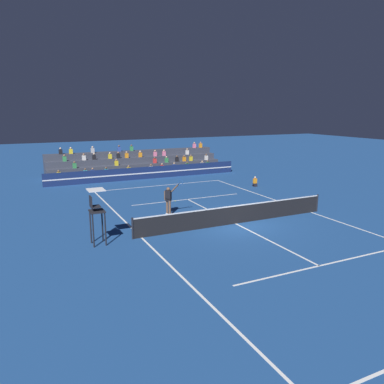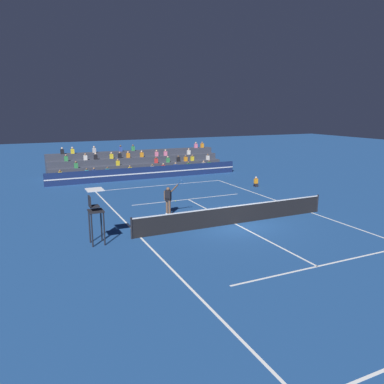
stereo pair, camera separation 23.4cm
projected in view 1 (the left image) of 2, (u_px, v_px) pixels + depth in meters
The scene contains 9 objects.
ground_plane at pixel (236, 224), 20.97m from camera, with size 120.00×120.00×0.00m, color navy.
court_lines at pixel (236, 224), 20.97m from camera, with size 11.10×23.90×0.01m.
tennis_net at pixel (236, 214), 20.85m from camera, with size 12.00×0.10×1.10m.
sponsor_banner_wall at pixel (147, 173), 34.44m from camera, with size 18.00×0.26×1.10m.
bleacher_stand at pixel (136, 165), 37.17m from camera, with size 17.05×3.80×2.83m.
umpire_chair at pixel (96, 209), 17.38m from camera, with size 0.76×0.84×2.67m.
ball_kid_courtside at pixel (255, 183), 31.02m from camera, with size 0.30×0.36×0.84m.
tennis_player at pixel (169, 199), 22.52m from camera, with size 0.89×1.05×2.31m.
tennis_ball at pixel (175, 201), 26.00m from camera, with size 0.07×0.07×0.07m, color #C6DB33.
Camera 1 is at (-10.85, -17.09, 6.27)m, focal length 35.00 mm.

